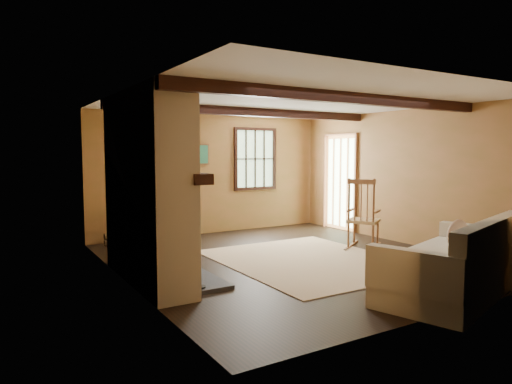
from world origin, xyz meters
TOP-DOWN VIEW (x-y plane):
  - ground at (0.00, 0.00)m, footprint 5.50×5.50m
  - room_envelope at (0.22, 0.26)m, footprint 5.02×5.52m
  - fireplace at (-2.23, -0.00)m, footprint 1.02×2.30m
  - rug at (0.20, -0.20)m, footprint 2.50×3.00m
  - rocking_chair at (1.55, 0.06)m, footprint 0.98×0.86m
  - sofa at (0.62, -2.40)m, footprint 2.43×1.60m
  - firewood_pile at (-1.92, 2.49)m, footprint 0.61×0.11m
  - laundry_basket at (-0.90, 2.42)m, footprint 0.51×0.39m
  - basket_pillow at (-0.90, 2.42)m, footprint 0.47×0.39m
  - armchair at (-1.46, 1.90)m, footprint 1.01×1.01m

SIDE VIEW (x-z plane):
  - ground at x=0.00m, z-range 0.00..0.00m
  - rug at x=0.20m, z-range 0.00..0.01m
  - firewood_pile at x=-1.92m, z-range 0.00..0.22m
  - laundry_basket at x=-0.90m, z-range 0.00..0.30m
  - sofa at x=0.62m, z-range -0.13..0.78m
  - armchair at x=-1.46m, z-range 0.00..0.66m
  - basket_pillow at x=-0.90m, z-range 0.30..0.52m
  - rocking_chair at x=1.55m, z-range -0.09..1.11m
  - fireplace at x=-2.23m, z-range -0.10..2.30m
  - room_envelope at x=0.22m, z-range 0.41..2.85m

